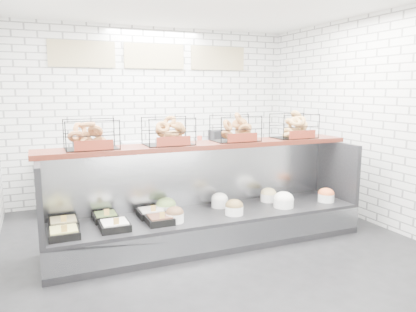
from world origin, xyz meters
name	(u,v)px	position (x,y,z in m)	size (l,w,h in m)	color
ground	(220,251)	(0.00, 0.00, 0.00)	(5.50, 5.50, 0.00)	black
room_shell	(201,80)	(0.00, 0.60, 2.06)	(5.02, 5.51, 3.01)	silver
display_case	(207,217)	(-0.02, 0.34, 0.33)	(4.00, 0.90, 1.20)	black
bagel_shelf	(204,133)	(0.01, 0.52, 1.38)	(4.10, 0.50, 0.40)	#40150D
prep_counter	(161,175)	(-0.01, 2.43, 0.47)	(4.00, 0.60, 1.20)	#93969B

